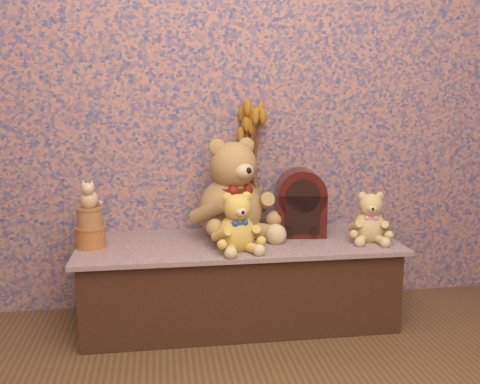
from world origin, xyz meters
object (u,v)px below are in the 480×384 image
object	(u,v)px
teddy_large	(231,184)
ceramic_vase	(250,209)
cat_figurine	(89,193)
teddy_medium	(237,219)
cathedral_radio	(301,202)
biscuit_tin_lower	(91,237)
teddy_small	(370,214)

from	to	relation	value
teddy_large	ceramic_vase	xyz separation A→B (m)	(0.11, 0.11, -0.15)
ceramic_vase	cat_figurine	distance (m)	0.78
teddy_medium	cathedral_radio	world-z (taller)	cathedral_radio
ceramic_vase	cathedral_radio	bearing A→B (deg)	-28.83
teddy_medium	biscuit_tin_lower	world-z (taller)	teddy_medium
cat_figurine	cathedral_radio	bearing A→B (deg)	1.64
cathedral_radio	cat_figurine	xyz separation A→B (m)	(-0.97, -0.08, 0.08)
ceramic_vase	cat_figurine	world-z (taller)	cat_figurine
teddy_small	cathedral_radio	bearing A→B (deg)	165.21
teddy_medium	cat_figurine	distance (m)	0.65
ceramic_vase	biscuit_tin_lower	size ratio (longest dim) A/B	1.64
ceramic_vase	cat_figurine	xyz separation A→B (m)	(-0.74, -0.20, 0.14)
teddy_large	teddy_medium	size ratio (longest dim) A/B	1.83
teddy_medium	ceramic_vase	bearing A→B (deg)	61.20
teddy_medium	teddy_small	xyz separation A→B (m)	(0.63, 0.06, -0.01)
teddy_small	cat_figurine	xyz separation A→B (m)	(-1.26, 0.07, 0.12)
teddy_medium	biscuit_tin_lower	distance (m)	0.65
cat_figurine	ceramic_vase	bearing A→B (deg)	12.26
teddy_medium	cathedral_radio	xyz separation A→B (m)	(0.34, 0.21, 0.02)
teddy_medium	cathedral_radio	size ratio (longest dim) A/B	0.86
cat_figurine	teddy_medium	bearing A→B (deg)	-14.70
biscuit_tin_lower	teddy_large	bearing A→B (deg)	8.26
teddy_small	biscuit_tin_lower	size ratio (longest dim) A/B	1.94
teddy_medium	ceramic_vase	distance (m)	0.35
teddy_small	cathedral_radio	distance (m)	0.33
teddy_large	cathedral_radio	bearing A→B (deg)	-26.01
teddy_small	ceramic_vase	size ratio (longest dim) A/B	1.18
biscuit_tin_lower	cat_figurine	distance (m)	0.20
teddy_large	cat_figurine	xyz separation A→B (m)	(-0.64, -0.09, -0.01)
teddy_large	cathedral_radio	distance (m)	0.35
teddy_medium	cat_figurine	bearing A→B (deg)	158.32
cathedral_radio	ceramic_vase	world-z (taller)	cathedral_radio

